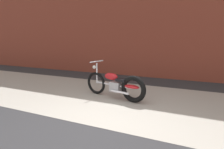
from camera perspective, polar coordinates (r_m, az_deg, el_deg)
ground_plane at (r=3.51m, az=-3.06°, el=-16.95°), size 80.00×80.00×0.00m
sidewalk_slab at (r=5.01m, az=5.94°, el=-8.11°), size 36.00×3.50×0.01m
brick_building_wall at (r=8.23m, az=14.23°, el=21.80°), size 36.00×0.50×6.42m
motorcycle_red at (r=4.97m, az=1.90°, el=-3.44°), size 1.98×0.72×1.03m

